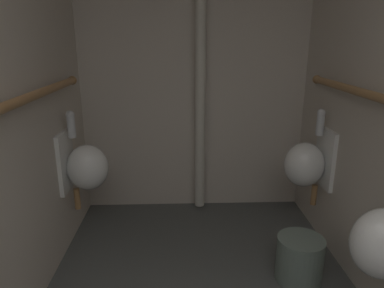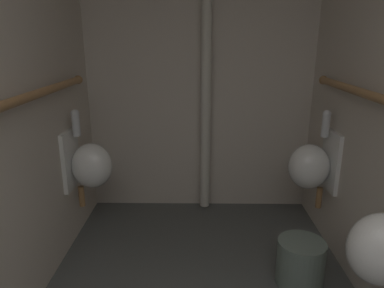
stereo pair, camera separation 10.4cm
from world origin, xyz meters
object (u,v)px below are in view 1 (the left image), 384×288
object	(u,v)px
urinal_right_far	(307,163)
waste_bin	(300,259)
urinal_left_mid	(85,166)
standpipe_back_wall	(200,68)

from	to	relation	value
urinal_right_far	waste_bin	distance (m)	0.72
urinal_left_mid	urinal_right_far	size ratio (longest dim) A/B	1.00
urinal_right_far	standpipe_back_wall	xyz separation A→B (m)	(-0.78, 0.52, 0.66)
urinal_left_mid	standpipe_back_wall	xyz separation A→B (m)	(0.88, 0.52, 0.66)
urinal_left_mid	urinal_right_far	distance (m)	1.66
urinal_left_mid	waste_bin	size ratio (longest dim) A/B	2.53
standpipe_back_wall	urinal_right_far	bearing A→B (deg)	-33.61
urinal_left_mid	standpipe_back_wall	world-z (taller)	standpipe_back_wall
standpipe_back_wall	waste_bin	world-z (taller)	standpipe_back_wall
urinal_left_mid	standpipe_back_wall	bearing A→B (deg)	30.44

